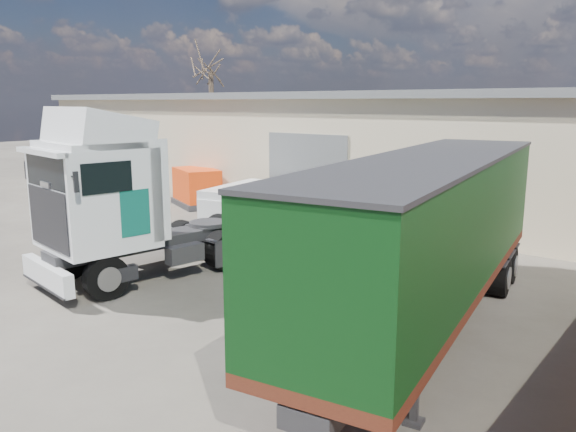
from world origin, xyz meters
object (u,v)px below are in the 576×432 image
Objects in this scene: box_trailer at (431,226)px; orange_skip at (197,190)px; panel_van at (241,206)px; bare_tree at (210,58)px; tractor_unit at (128,208)px.

box_trailer reaches higher than orange_skip.
box_trailer is 11.57m from panel_van.
bare_tree is 31.25m from box_trailer.
panel_van is at bearing 144.49° from box_trailer.
bare_tree is 2.27× the size of panel_van.
bare_tree reaches higher than orange_skip.
tractor_unit reaches higher than orange_skip.
bare_tree is 2.89× the size of orange_skip.
box_trailer is at bearing -1.60° from orange_skip.
orange_skip is (-4.84, 2.06, -0.07)m from panel_van.
box_trailer is at bearing 20.37° from tractor_unit.
tractor_unit is 1.75× the size of panel_van.
tractor_unit is 0.64× the size of box_trailer.
tractor_unit is at bearing -49.03° from bare_tree.
tractor_unit is 8.28m from box_trailer.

